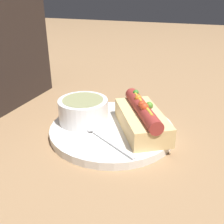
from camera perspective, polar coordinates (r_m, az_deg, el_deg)
ground_plane at (r=0.54m, az=0.00°, el=-4.55°), size 4.00×4.00×0.00m
dinner_plate at (r=0.54m, az=0.00°, el=-3.83°), size 0.25×0.25×0.02m
hot_dog at (r=0.52m, az=6.49°, el=-1.31°), size 0.17×0.15×0.07m
soup_bowl at (r=0.55m, az=-6.33°, el=0.46°), size 0.10×0.10×0.05m
spoon at (r=0.51m, az=-3.38°, el=-4.56°), size 0.09×0.13×0.01m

